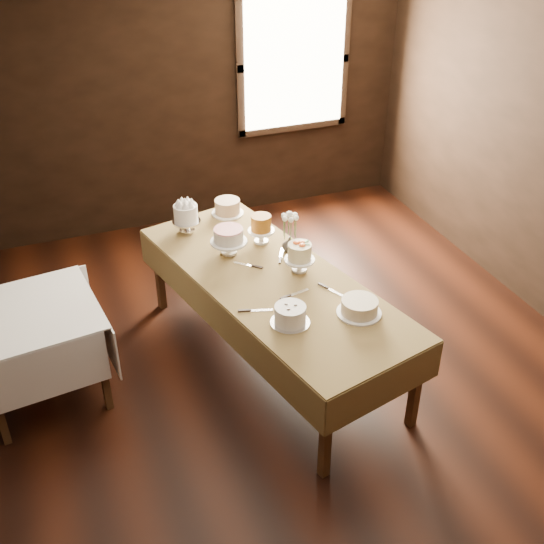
{
  "coord_description": "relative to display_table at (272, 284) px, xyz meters",
  "views": [
    {
      "loc": [
        -1.39,
        -3.42,
        3.4
      ],
      "look_at": [
        0.0,
        0.2,
        0.95
      ],
      "focal_mm": 43.34,
      "sensor_mm": 36.0,
      "label": 1
    }
  ],
  "objects": [
    {
      "name": "wall_back",
      "position": [
        -0.07,
        2.61,
        0.69
      ],
      "size": [
        5.0,
        0.02,
        2.8
      ],
      "primitive_type": "cube",
      "color": "black",
      "rests_on": "ground"
    },
    {
      "name": "display_table",
      "position": [
        0.0,
        0.0,
        0.0
      ],
      "size": [
        1.53,
        2.64,
        0.77
      ],
      "rotation": [
        0.0,
        0.0,
        0.24
      ],
      "color": "#3C2310",
      "rests_on": "ground"
    },
    {
      "name": "cake_caramel",
      "position": [
        0.11,
        0.54,
        0.16
      ],
      "size": [
        0.22,
        0.22,
        0.25
      ],
      "color": "white",
      "rests_on": "display_table"
    },
    {
      "name": "cake_flowers",
      "position": [
        0.23,
        0.03,
        0.16
      ],
      "size": [
        0.25,
        0.25,
        0.24
      ],
      "color": "white",
      "rests_on": "display_table"
    },
    {
      "name": "window",
      "position": [
        1.23,
        2.55,
        0.89
      ],
      "size": [
        1.1,
        0.05,
        1.3
      ],
      "primitive_type": "cube",
      "color": "#FFEABF",
      "rests_on": "wall_back"
    },
    {
      "name": "side_table",
      "position": [
        -1.71,
        0.22,
        -0.04
      ],
      "size": [
        1.0,
        1.0,
        0.76
      ],
      "rotation": [
        0.0,
        0.0,
        0.13
      ],
      "color": "#3C2310",
      "rests_on": "ground"
    },
    {
      "name": "cake_server_a",
      "position": [
        0.12,
        -0.25,
        0.06
      ],
      "size": [
        0.24,
        0.07,
        0.01
      ],
      "primitive_type": "cube",
      "rotation": [
        0.0,
        0.0,
        0.2
      ],
      "color": "silver",
      "rests_on": "display_table"
    },
    {
      "name": "cake_server_c",
      "position": [
        -0.14,
        0.26,
        0.06
      ],
      "size": [
        0.19,
        0.18,
        0.01
      ],
      "primitive_type": "cube",
      "rotation": [
        0.0,
        0.0,
        2.39
      ],
      "color": "silver",
      "rests_on": "display_table"
    },
    {
      "name": "cake_cream",
      "position": [
        0.39,
        -0.63,
        0.11
      ],
      "size": [
        0.35,
        0.35,
        0.11
      ],
      "color": "white",
      "rests_on": "display_table"
    },
    {
      "name": "flower_vase",
      "position": [
        0.27,
        0.32,
        0.12
      ],
      "size": [
        0.14,
        0.14,
        0.12
      ],
      "primitive_type": "imported",
      "rotation": [
        0.0,
        0.0,
        2.98
      ],
      "color": "#2D2823",
      "rests_on": "display_table"
    },
    {
      "name": "cake_server_d",
      "position": [
        0.2,
        0.31,
        0.06
      ],
      "size": [
        0.13,
        0.22,
        0.01
      ],
      "primitive_type": "cube",
      "rotation": [
        0.0,
        0.0,
        1.1
      ],
      "color": "silver",
      "rests_on": "display_table"
    },
    {
      "name": "cake_lattice",
      "position": [
        -0.19,
        0.46,
        0.15
      ],
      "size": [
        0.31,
        0.31,
        0.22
      ],
      "color": "white",
      "rests_on": "display_table"
    },
    {
      "name": "floor",
      "position": [
        -0.07,
        -0.39,
        -0.71
      ],
      "size": [
        5.0,
        6.0,
        0.01
      ],
      "primitive_type": "cube",
      "color": "black",
      "rests_on": "ground"
    },
    {
      "name": "cake_server_b",
      "position": [
        0.36,
        -0.35,
        0.06
      ],
      "size": [
        0.12,
        0.23,
        0.01
      ],
      "primitive_type": "cube",
      "rotation": [
        0.0,
        0.0,
        -1.14
      ],
      "color": "silver",
      "rests_on": "display_table"
    },
    {
      "name": "cake_meringue",
      "position": [
        -0.41,
        0.92,
        0.17
      ],
      "size": [
        0.28,
        0.28,
        0.25
      ],
      "color": "silver",
      "rests_on": "display_table"
    },
    {
      "name": "cake_speckled",
      "position": [
        0.01,
        1.11,
        0.12
      ],
      "size": [
        0.3,
        0.3,
        0.13
      ],
      "color": "white",
      "rests_on": "display_table"
    },
    {
      "name": "cake_server_e",
      "position": [
        -0.21,
        -0.36,
        0.06
      ],
      "size": [
        0.24,
        0.09,
        0.01
      ],
      "primitive_type": "cube",
      "rotation": [
        0.0,
        0.0,
        -0.28
      ],
      "color": "silver",
      "rests_on": "display_table"
    },
    {
      "name": "cake_swirl",
      "position": [
        -0.09,
        -0.57,
        0.12
      ],
      "size": [
        0.29,
        0.29,
        0.14
      ],
      "color": "silver",
      "rests_on": "display_table"
    },
    {
      "name": "flower_bouquet",
      "position": [
        0.27,
        0.32,
        0.3
      ],
      "size": [
        0.14,
        0.14,
        0.2
      ],
      "primitive_type": null,
      "color": "white",
      "rests_on": "flower_vase"
    }
  ]
}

